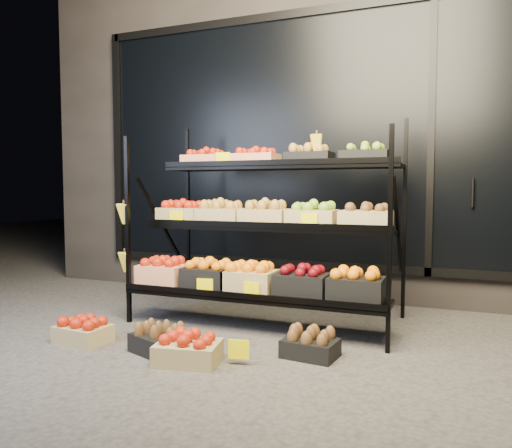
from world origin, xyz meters
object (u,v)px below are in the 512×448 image
at_px(display_rack, 264,226).
at_px(floor_crate_midleft, 160,340).
at_px(floor_crate_left, 83,330).
at_px(floor_crate_midright, 188,349).

height_order(display_rack, floor_crate_midleft, display_rack).
bearing_deg(floor_crate_left, display_rack, 50.11).
xyz_separation_m(floor_crate_left, floor_crate_midright, (0.90, -0.10, 0.01)).
bearing_deg(floor_crate_left, floor_crate_midleft, 5.88).
relative_size(display_rack, floor_crate_midleft, 5.04).
relative_size(display_rack, floor_crate_midright, 5.07).
distance_m(display_rack, floor_crate_midleft, 1.25).
distance_m(display_rack, floor_crate_left, 1.56).
distance_m(floor_crate_left, floor_crate_midright, 0.90).
bearing_deg(display_rack, floor_crate_left, -134.78).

